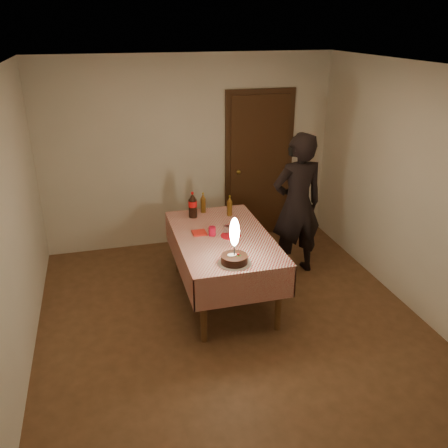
{
  "coord_description": "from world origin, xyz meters",
  "views": [
    {
      "loc": [
        -1.18,
        -3.98,
        2.97
      ],
      "look_at": [
        0.03,
        0.55,
        0.95
      ],
      "focal_mm": 38.0,
      "sensor_mm": 36.0,
      "label": 1
    }
  ],
  "objects_px": {
    "dining_table": "(223,244)",
    "clear_cup": "(227,230)",
    "amber_bottle_left": "(203,203)",
    "birthday_cake": "(234,252)",
    "red_plate": "(231,236)",
    "amber_bottle_right": "(230,206)",
    "red_cup": "(212,231)",
    "cola_bottle": "(193,205)",
    "photographer": "(297,205)"
  },
  "relations": [
    {
      "from": "cola_bottle",
      "to": "amber_bottle_right",
      "type": "bearing_deg",
      "value": -8.84
    },
    {
      "from": "clear_cup",
      "to": "amber_bottle_right",
      "type": "distance_m",
      "value": 0.53
    },
    {
      "from": "birthday_cake",
      "to": "dining_table",
      "type": "bearing_deg",
      "value": 85.06
    },
    {
      "from": "birthday_cake",
      "to": "clear_cup",
      "type": "distance_m",
      "value": 0.71
    },
    {
      "from": "red_plate",
      "to": "photographer",
      "type": "bearing_deg",
      "value": 24.19
    },
    {
      "from": "red_plate",
      "to": "amber_bottle_right",
      "type": "relative_size",
      "value": 0.86
    },
    {
      "from": "clear_cup",
      "to": "cola_bottle",
      "type": "distance_m",
      "value": 0.63
    },
    {
      "from": "birthday_cake",
      "to": "clear_cup",
      "type": "relative_size",
      "value": 5.32
    },
    {
      "from": "dining_table",
      "to": "amber_bottle_left",
      "type": "distance_m",
      "value": 0.77
    },
    {
      "from": "clear_cup",
      "to": "photographer",
      "type": "height_order",
      "value": "photographer"
    },
    {
      "from": "amber_bottle_left",
      "to": "photographer",
      "type": "relative_size",
      "value": 0.14
    },
    {
      "from": "dining_table",
      "to": "clear_cup",
      "type": "bearing_deg",
      "value": 42.04
    },
    {
      "from": "birthday_cake",
      "to": "amber_bottle_left",
      "type": "bearing_deg",
      "value": 89.94
    },
    {
      "from": "amber_bottle_left",
      "to": "amber_bottle_right",
      "type": "distance_m",
      "value": 0.34
    },
    {
      "from": "dining_table",
      "to": "clear_cup",
      "type": "distance_m",
      "value": 0.17
    },
    {
      "from": "red_cup",
      "to": "clear_cup",
      "type": "distance_m",
      "value": 0.17
    },
    {
      "from": "amber_bottle_right",
      "to": "red_cup",
      "type": "bearing_deg",
      "value": -123.85
    },
    {
      "from": "birthday_cake",
      "to": "amber_bottle_right",
      "type": "relative_size",
      "value": 1.88
    },
    {
      "from": "amber_bottle_left",
      "to": "clear_cup",
      "type": "bearing_deg",
      "value": -80.72
    },
    {
      "from": "clear_cup",
      "to": "photographer",
      "type": "distance_m",
      "value": 1.05
    },
    {
      "from": "cola_bottle",
      "to": "photographer",
      "type": "xyz_separation_m",
      "value": [
        1.25,
        -0.22,
        -0.04
      ]
    },
    {
      "from": "clear_cup",
      "to": "amber_bottle_right",
      "type": "bearing_deg",
      "value": 70.82
    },
    {
      "from": "dining_table",
      "to": "red_cup",
      "type": "xyz_separation_m",
      "value": [
        -0.11,
        0.04,
        0.15
      ]
    },
    {
      "from": "red_cup",
      "to": "amber_bottle_right",
      "type": "relative_size",
      "value": 0.39
    },
    {
      "from": "amber_bottle_left",
      "to": "dining_table",
      "type": "bearing_deg",
      "value": -85.78
    },
    {
      "from": "red_cup",
      "to": "amber_bottle_right",
      "type": "bearing_deg",
      "value": 56.15
    },
    {
      "from": "dining_table",
      "to": "clear_cup",
      "type": "xyz_separation_m",
      "value": [
        0.06,
        0.05,
        0.15
      ]
    },
    {
      "from": "dining_table",
      "to": "cola_bottle",
      "type": "bearing_deg",
      "value": 108.7
    },
    {
      "from": "red_plate",
      "to": "red_cup",
      "type": "height_order",
      "value": "red_cup"
    },
    {
      "from": "red_cup",
      "to": "clear_cup",
      "type": "relative_size",
      "value": 1.11
    },
    {
      "from": "red_cup",
      "to": "amber_bottle_right",
      "type": "xyz_separation_m",
      "value": [
        0.34,
        0.51,
        0.07
      ]
    },
    {
      "from": "dining_table",
      "to": "amber_bottle_right",
      "type": "relative_size",
      "value": 6.75
    },
    {
      "from": "red_plate",
      "to": "dining_table",
      "type": "bearing_deg",
      "value": 158.3
    },
    {
      "from": "amber_bottle_right",
      "to": "cola_bottle",
      "type": "bearing_deg",
      "value": 171.16
    },
    {
      "from": "cola_bottle",
      "to": "amber_bottle_right",
      "type": "xyz_separation_m",
      "value": [
        0.44,
        -0.07,
        -0.03
      ]
    },
    {
      "from": "clear_cup",
      "to": "amber_bottle_left",
      "type": "height_order",
      "value": "amber_bottle_left"
    },
    {
      "from": "clear_cup",
      "to": "amber_bottle_left",
      "type": "xyz_separation_m",
      "value": [
        -0.11,
        0.68,
        0.07
      ]
    },
    {
      "from": "dining_table",
      "to": "photographer",
      "type": "xyz_separation_m",
      "value": [
        1.04,
        0.4,
        0.22
      ]
    },
    {
      "from": "dining_table",
      "to": "birthday_cake",
      "type": "distance_m",
      "value": 0.69
    },
    {
      "from": "amber_bottle_right",
      "to": "birthday_cake",
      "type": "bearing_deg",
      "value": -103.46
    },
    {
      "from": "dining_table",
      "to": "clear_cup",
      "type": "relative_size",
      "value": 19.11
    },
    {
      "from": "dining_table",
      "to": "amber_bottle_left",
      "type": "xyz_separation_m",
      "value": [
        -0.05,
        0.74,
        0.22
      ]
    },
    {
      "from": "cola_bottle",
      "to": "photographer",
      "type": "bearing_deg",
      "value": -9.87
    },
    {
      "from": "amber_bottle_right",
      "to": "amber_bottle_left",
      "type": "bearing_deg",
      "value": 146.65
    },
    {
      "from": "dining_table",
      "to": "red_plate",
      "type": "relative_size",
      "value": 7.82
    },
    {
      "from": "birthday_cake",
      "to": "red_plate",
      "type": "xyz_separation_m",
      "value": [
        0.14,
        0.61,
        -0.12
      ]
    },
    {
      "from": "birthday_cake",
      "to": "clear_cup",
      "type": "bearing_deg",
      "value": 80.79
    },
    {
      "from": "red_cup",
      "to": "amber_bottle_left",
      "type": "distance_m",
      "value": 0.7
    },
    {
      "from": "red_cup",
      "to": "amber_bottle_left",
      "type": "relative_size",
      "value": 0.39
    },
    {
      "from": "amber_bottle_left",
      "to": "amber_bottle_right",
      "type": "bearing_deg",
      "value": -33.35
    }
  ]
}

